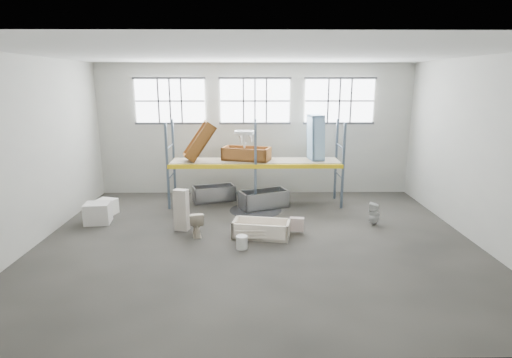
{
  "coord_description": "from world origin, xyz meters",
  "views": [
    {
      "loc": [
        -0.14,
        -10.63,
        4.35
      ],
      "look_at": [
        0.0,
        1.5,
        1.4
      ],
      "focal_mm": 28.48,
      "sensor_mm": 36.0,
      "label": 1
    }
  ],
  "objects_px": {
    "steel_tub_right": "(264,199)",
    "rust_tub_flat": "(246,154)",
    "blue_tub_upright": "(316,137)",
    "toilet_beige": "(196,223)",
    "toilet_white": "(374,214)",
    "bathtub_beige": "(261,229)",
    "steel_tub_left": "(214,193)",
    "carton_near": "(98,213)",
    "bucket": "(242,242)",
    "cistern_tall": "(182,210)"
  },
  "relations": [
    {
      "from": "bathtub_beige",
      "to": "toilet_beige",
      "type": "height_order",
      "value": "toilet_beige"
    },
    {
      "from": "toilet_white",
      "to": "steel_tub_right",
      "type": "relative_size",
      "value": 0.42
    },
    {
      "from": "rust_tub_flat",
      "to": "toilet_beige",
      "type": "bearing_deg",
      "value": -114.11
    },
    {
      "from": "steel_tub_left",
      "to": "blue_tub_upright",
      "type": "relative_size",
      "value": 0.96
    },
    {
      "from": "toilet_white",
      "to": "rust_tub_flat",
      "type": "distance_m",
      "value": 4.84
    },
    {
      "from": "toilet_beige",
      "to": "steel_tub_left",
      "type": "relative_size",
      "value": 0.48
    },
    {
      "from": "bathtub_beige",
      "to": "steel_tub_right",
      "type": "height_order",
      "value": "steel_tub_right"
    },
    {
      "from": "bathtub_beige",
      "to": "steel_tub_left",
      "type": "xyz_separation_m",
      "value": [
        -1.68,
        3.61,
        0.04
      ]
    },
    {
      "from": "toilet_beige",
      "to": "bucket",
      "type": "xyz_separation_m",
      "value": [
        1.33,
        -0.98,
        -0.19
      ]
    },
    {
      "from": "steel_tub_right",
      "to": "bucket",
      "type": "distance_m",
      "value": 3.67
    },
    {
      "from": "bucket",
      "to": "rust_tub_flat",
      "type": "bearing_deg",
      "value": 88.86
    },
    {
      "from": "cistern_tall",
      "to": "blue_tub_upright",
      "type": "relative_size",
      "value": 0.78
    },
    {
      "from": "bathtub_beige",
      "to": "toilet_white",
      "type": "relative_size",
      "value": 2.29
    },
    {
      "from": "steel_tub_right",
      "to": "steel_tub_left",
      "type": "bearing_deg",
      "value": 155.19
    },
    {
      "from": "toilet_white",
      "to": "steel_tub_left",
      "type": "bearing_deg",
      "value": -94.5
    },
    {
      "from": "toilet_beige",
      "to": "steel_tub_right",
      "type": "height_order",
      "value": "toilet_beige"
    },
    {
      "from": "steel_tub_left",
      "to": "rust_tub_flat",
      "type": "distance_m",
      "value": 1.99
    },
    {
      "from": "steel_tub_left",
      "to": "steel_tub_right",
      "type": "bearing_deg",
      "value": -24.81
    },
    {
      "from": "toilet_beige",
      "to": "steel_tub_left",
      "type": "distance_m",
      "value": 3.47
    },
    {
      "from": "blue_tub_upright",
      "to": "toilet_beige",
      "type": "bearing_deg",
      "value": -140.38
    },
    {
      "from": "toilet_white",
      "to": "steel_tub_right",
      "type": "height_order",
      "value": "toilet_white"
    },
    {
      "from": "steel_tub_right",
      "to": "carton_near",
      "type": "height_order",
      "value": "carton_near"
    },
    {
      "from": "bathtub_beige",
      "to": "bucket",
      "type": "relative_size",
      "value": 4.57
    },
    {
      "from": "toilet_white",
      "to": "blue_tub_upright",
      "type": "distance_m",
      "value": 3.48
    },
    {
      "from": "rust_tub_flat",
      "to": "blue_tub_upright",
      "type": "bearing_deg",
      "value": 0.84
    },
    {
      "from": "bathtub_beige",
      "to": "steel_tub_right",
      "type": "xyz_separation_m",
      "value": [
        0.15,
        2.76,
        0.07
      ]
    },
    {
      "from": "bathtub_beige",
      "to": "rust_tub_flat",
      "type": "bearing_deg",
      "value": 108.07
    },
    {
      "from": "steel_tub_left",
      "to": "blue_tub_upright",
      "type": "height_order",
      "value": "blue_tub_upright"
    },
    {
      "from": "bathtub_beige",
      "to": "blue_tub_upright",
      "type": "bearing_deg",
      "value": 69.4
    },
    {
      "from": "steel_tub_left",
      "to": "carton_near",
      "type": "relative_size",
      "value": 2.03
    },
    {
      "from": "cistern_tall",
      "to": "carton_near",
      "type": "xyz_separation_m",
      "value": [
        -2.73,
        0.63,
        -0.3
      ]
    },
    {
      "from": "toilet_white",
      "to": "steel_tub_left",
      "type": "relative_size",
      "value": 0.46
    },
    {
      "from": "steel_tub_right",
      "to": "rust_tub_flat",
      "type": "relative_size",
      "value": 1.0
    },
    {
      "from": "bathtub_beige",
      "to": "toilet_white",
      "type": "xyz_separation_m",
      "value": [
        3.52,
        0.97,
        0.11
      ]
    },
    {
      "from": "rust_tub_flat",
      "to": "steel_tub_left",
      "type": "bearing_deg",
      "value": 166.22
    },
    {
      "from": "toilet_beige",
      "to": "bucket",
      "type": "bearing_deg",
      "value": 132.34
    },
    {
      "from": "cistern_tall",
      "to": "steel_tub_left",
      "type": "height_order",
      "value": "cistern_tall"
    },
    {
      "from": "toilet_beige",
      "to": "steel_tub_right",
      "type": "xyz_separation_m",
      "value": [
        2.02,
        2.62,
        -0.06
      ]
    },
    {
      "from": "bathtub_beige",
      "to": "steel_tub_left",
      "type": "bearing_deg",
      "value": 125.17
    },
    {
      "from": "carton_near",
      "to": "bucket",
      "type": "bearing_deg",
      "value": -24.26
    },
    {
      "from": "toilet_white",
      "to": "rust_tub_flat",
      "type": "bearing_deg",
      "value": -98.06
    },
    {
      "from": "steel_tub_right",
      "to": "rust_tub_flat",
      "type": "distance_m",
      "value": 1.72
    },
    {
      "from": "toilet_beige",
      "to": "steel_tub_left",
      "type": "height_order",
      "value": "toilet_beige"
    },
    {
      "from": "cistern_tall",
      "to": "bucket",
      "type": "distance_m",
      "value": 2.35
    },
    {
      "from": "cistern_tall",
      "to": "blue_tub_upright",
      "type": "xyz_separation_m",
      "value": [
        4.35,
        2.77,
        1.77
      ]
    },
    {
      "from": "blue_tub_upright",
      "to": "bucket",
      "type": "relative_size",
      "value": 4.53
    },
    {
      "from": "bathtub_beige",
      "to": "toilet_beige",
      "type": "xyz_separation_m",
      "value": [
        -1.87,
        0.14,
        0.13
      ]
    },
    {
      "from": "toilet_beige",
      "to": "bucket",
      "type": "relative_size",
      "value": 2.07
    },
    {
      "from": "toilet_white",
      "to": "bucket",
      "type": "relative_size",
      "value": 1.99
    },
    {
      "from": "steel_tub_right",
      "to": "carton_near",
      "type": "distance_m",
      "value": 5.46
    }
  ]
}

